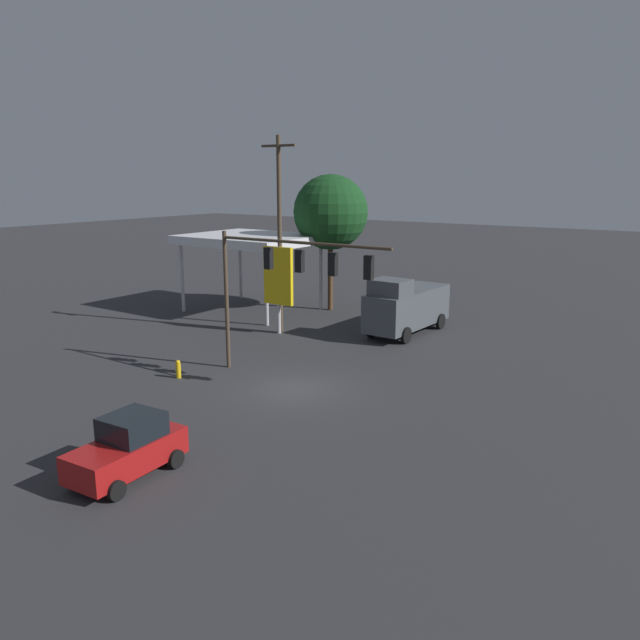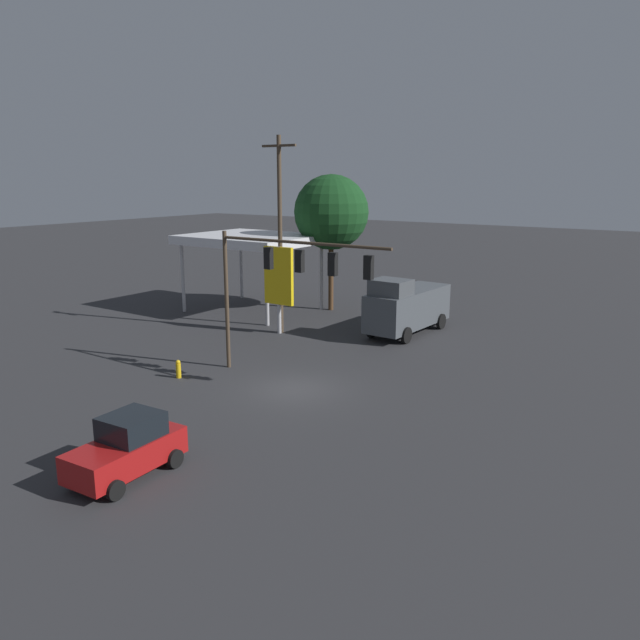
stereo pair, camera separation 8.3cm
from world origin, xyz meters
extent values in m
plane|color=#2D2D30|center=(0.00, 0.00, 0.00)|extent=(200.00, 200.00, 0.00)
cylinder|color=#473828|center=(4.73, -0.81, 3.40)|extent=(0.20, 0.20, 6.80)
cylinder|color=#473828|center=(0.21, -0.81, 6.50)|extent=(9.04, 0.14, 0.14)
cube|color=black|center=(2.04, -0.81, 5.68)|extent=(0.36, 0.28, 1.00)
sphere|color=#FF4141|center=(2.04, -0.99, 5.98)|extent=(0.22, 0.22, 0.22)
sphere|color=#392305|center=(2.04, -0.99, 5.68)|extent=(0.22, 0.22, 0.22)
sphere|color=black|center=(2.04, -0.99, 5.38)|extent=(0.22, 0.22, 0.22)
cube|color=black|center=(0.28, -0.81, 5.68)|extent=(0.36, 0.28, 1.00)
sphere|color=#FF4141|center=(0.28, -0.99, 5.98)|extent=(0.22, 0.22, 0.22)
sphere|color=#392305|center=(0.28, -0.99, 5.68)|extent=(0.22, 0.22, 0.22)
sphere|color=black|center=(0.28, -0.99, 5.38)|extent=(0.22, 0.22, 0.22)
cube|color=black|center=(-1.48, -0.81, 5.68)|extent=(0.36, 0.28, 1.00)
sphere|color=#FF4141|center=(-1.48, -0.99, 5.98)|extent=(0.22, 0.22, 0.22)
sphere|color=#392305|center=(-1.48, -0.99, 5.68)|extent=(0.22, 0.22, 0.22)
sphere|color=black|center=(-1.48, -0.99, 5.38)|extent=(0.22, 0.22, 0.22)
cube|color=black|center=(-3.25, -0.81, 5.68)|extent=(0.36, 0.28, 1.00)
sphere|color=#FF4141|center=(-3.25, -0.99, 5.98)|extent=(0.22, 0.22, 0.22)
sphere|color=#392305|center=(-3.25, -0.99, 5.68)|extent=(0.22, 0.22, 0.22)
sphere|color=black|center=(-3.25, -0.99, 5.38)|extent=(0.22, 0.22, 0.22)
cylinder|color=#473828|center=(6.94, -7.94, 5.83)|extent=(0.26, 0.26, 11.66)
cube|color=#473828|center=(6.94, -7.94, 11.06)|extent=(2.40, 0.14, 0.14)
cube|color=silver|center=(12.62, -11.98, 5.07)|extent=(8.79, 7.34, 0.60)
cube|color=red|center=(12.62, -15.67, 5.07)|extent=(8.79, 0.06, 0.36)
cylinder|color=#B7B7BC|center=(8.83, -15.05, 2.39)|extent=(0.24, 0.24, 4.77)
cylinder|color=#B7B7BC|center=(16.41, -15.05, 2.39)|extent=(0.24, 0.24, 4.77)
cylinder|color=#B7B7BC|center=(8.83, -8.91, 2.39)|extent=(0.24, 0.24, 4.77)
cylinder|color=#B7B7BC|center=(16.41, -8.91, 2.39)|extent=(0.24, 0.24, 4.77)
cylinder|color=#B7B7BC|center=(6.92, -7.72, 2.64)|extent=(0.24, 0.24, 5.27)
cube|color=yellow|center=(6.92, -7.72, 3.54)|extent=(2.04, 0.24, 3.47)
cube|color=black|center=(6.92, -7.85, 3.54)|extent=(1.43, 0.04, 1.21)
cube|color=#474C51|center=(0.51, -12.18, 1.58)|extent=(2.59, 6.89, 2.20)
cube|color=#45494E|center=(0.60, -10.08, 3.13)|extent=(2.19, 1.89, 0.90)
cylinder|color=black|center=(-0.56, -9.92, 0.48)|extent=(0.26, 0.97, 0.96)
cylinder|color=black|center=(1.77, -10.02, 0.48)|extent=(0.26, 0.97, 0.96)
cylinder|color=black|center=(-0.75, -14.33, 0.48)|extent=(0.26, 0.97, 0.96)
cylinder|color=black|center=(1.58, -14.44, 0.48)|extent=(0.26, 0.97, 0.96)
cube|color=maroon|center=(-0.58, 9.72, 0.76)|extent=(1.91, 3.89, 0.90)
cube|color=black|center=(-0.57, 9.43, 1.59)|extent=(1.66, 1.79, 0.76)
cylinder|color=black|center=(-1.52, 10.91, 0.31)|extent=(0.25, 0.63, 0.62)
cylinder|color=black|center=(0.21, 11.01, 0.31)|extent=(0.25, 0.63, 0.62)
cylinder|color=black|center=(-1.38, 8.44, 0.31)|extent=(0.25, 0.63, 0.62)
cylinder|color=black|center=(0.36, 8.54, 0.31)|extent=(0.25, 0.63, 0.62)
cylinder|color=#4C331E|center=(8.13, -15.24, 2.55)|extent=(0.36, 0.36, 5.10)
sphere|color=#143D19|center=(8.13, -15.24, 6.92)|extent=(5.20, 5.20, 5.20)
cylinder|color=gold|center=(5.52, 1.83, 0.35)|extent=(0.24, 0.24, 0.70)
sphere|color=gold|center=(5.52, 1.83, 0.77)|extent=(0.22, 0.22, 0.22)
camera|label=1|loc=(-15.92, 21.36, 9.32)|focal=35.00mm
camera|label=2|loc=(-15.99, 21.32, 9.32)|focal=35.00mm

